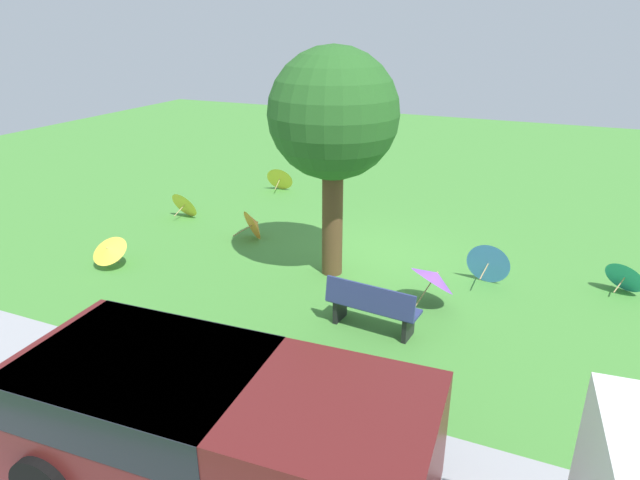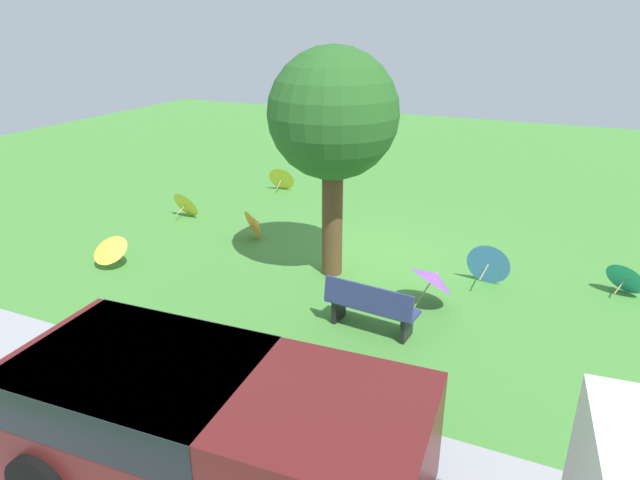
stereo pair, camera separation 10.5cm
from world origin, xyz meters
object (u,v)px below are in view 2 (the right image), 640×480
at_px(shade_tree, 333,117).
at_px(parasol_purple_0, 434,277).
at_px(van_dark, 201,420).
at_px(parasol_yellow_1, 282,177).
at_px(parasol_orange_0, 255,224).
at_px(park_bench, 370,306).
at_px(parasol_blue_0, 489,263).
at_px(parasol_yellow_2, 187,203).
at_px(parasol_yellow_0, 109,249).
at_px(parasol_teal_0, 628,276).

distance_m(shade_tree, parasol_purple_0, 3.55).
distance_m(van_dark, shade_tree, 6.36).
relative_size(parasol_yellow_1, parasol_orange_0, 1.02).
xyz_separation_m(park_bench, parasol_blue_0, (-1.56, -2.73, -0.03)).
bearing_deg(parasol_orange_0, parasol_yellow_2, -14.37).
xyz_separation_m(parasol_yellow_0, parasol_yellow_2, (0.45, -3.33, -0.02)).
bearing_deg(parasol_purple_0, parasol_yellow_0, 9.20).
height_order(parasol_purple_0, parasol_yellow_1, parasol_purple_0).
xyz_separation_m(shade_tree, parasol_blue_0, (-3.06, -0.84, -2.81)).
bearing_deg(shade_tree, parasol_blue_0, -164.64).
bearing_deg(parasol_yellow_2, parasol_yellow_1, -109.41).
relative_size(van_dark, parasol_purple_0, 3.84).
distance_m(parasol_yellow_0, parasol_purple_0, 6.83).
xyz_separation_m(van_dark, parasol_blue_0, (-2.14, -6.68, -0.47)).
bearing_deg(parasol_yellow_0, parasol_teal_0, -162.83).
distance_m(van_dark, parasol_purple_0, 5.45).
xyz_separation_m(parasol_teal_0, parasol_yellow_1, (9.34, -3.50, 0.03)).
xyz_separation_m(parasol_yellow_1, parasol_yellow_2, (1.15, 3.27, -0.02)).
relative_size(parasol_yellow_1, parasol_yellow_2, 1.01).
relative_size(parasol_yellow_2, parasol_orange_0, 1.01).
bearing_deg(parasol_orange_0, parasol_teal_0, -177.10).
distance_m(parasol_purple_0, parasol_yellow_1, 8.17).
xyz_separation_m(parasol_purple_0, parasol_yellow_2, (7.19, -2.24, -0.20)).
distance_m(parasol_yellow_1, parasol_yellow_2, 3.47).
height_order(parasol_yellow_0, parasol_orange_0, parasol_orange_0).
xyz_separation_m(van_dark, parasol_teal_0, (-4.65, -7.28, -0.54)).
xyz_separation_m(parasol_teal_0, parasol_orange_0, (8.02, 0.41, 0.01)).
relative_size(van_dark, shade_tree, 1.03).
bearing_deg(park_bench, shade_tree, -51.42).
height_order(parasol_purple_0, parasol_teal_0, parasol_purple_0).
bearing_deg(parasol_teal_0, parasol_yellow_2, -1.24).
relative_size(parasol_teal_0, parasol_yellow_1, 1.06).
height_order(van_dark, parasol_teal_0, van_dark).
bearing_deg(parasol_yellow_0, parasol_blue_0, -161.63).
height_order(parasol_yellow_0, parasol_blue_0, parasol_blue_0).
xyz_separation_m(parasol_teal_0, parasol_blue_0, (2.52, 0.60, 0.07)).
bearing_deg(parasol_blue_0, parasol_yellow_1, -31.00).
bearing_deg(shade_tree, parasol_yellow_1, -52.69).
distance_m(parasol_yellow_1, parasol_orange_0, 4.12).
height_order(parasol_teal_0, parasol_orange_0, parasol_orange_0).
xyz_separation_m(shade_tree, parasol_teal_0, (-5.58, -1.44, -2.88)).
bearing_deg(van_dark, park_bench, -98.36).
bearing_deg(parasol_yellow_1, parasol_purple_0, 137.60).
relative_size(van_dark, parasol_blue_0, 5.24).
bearing_deg(van_dark, parasol_yellow_1, -66.49).
height_order(park_bench, parasol_yellow_0, park_bench).
relative_size(shade_tree, parasol_yellow_0, 5.84).
xyz_separation_m(parasol_yellow_1, parasol_orange_0, (-1.32, 3.90, -0.02)).
relative_size(parasol_yellow_0, parasol_teal_0, 0.84).
xyz_separation_m(parasol_yellow_2, parasol_blue_0, (-7.98, 0.83, 0.05)).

